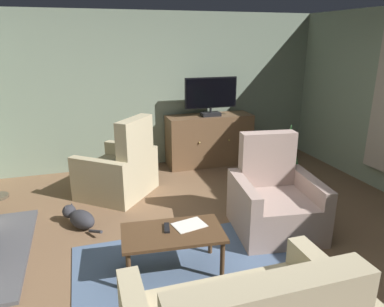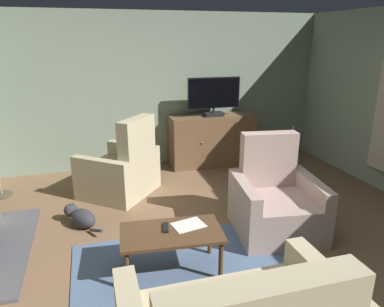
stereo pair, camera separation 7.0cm
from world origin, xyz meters
name	(u,v)px [view 1 (the left image)]	position (x,y,z in m)	size (l,w,h in m)	color
ground_plane	(223,255)	(0.00, 0.00, -0.02)	(6.32, 6.65, 0.04)	brown
wall_back	(158,91)	(0.00, 3.08, 1.29)	(6.32, 0.10, 2.59)	gray
rug_central	(205,275)	(-0.30, -0.28, 0.01)	(2.43, 1.73, 0.01)	slate
tv_cabinet	(209,141)	(0.83, 2.73, 0.42)	(1.49, 0.53, 0.89)	#4A3523
television	(211,96)	(0.83, 2.67, 1.23)	(0.91, 0.20, 0.65)	black
coffee_table	(173,236)	(-0.57, -0.13, 0.38)	(1.00, 0.62, 0.44)	#4C331E
tv_remote	(167,228)	(-0.61, -0.06, 0.45)	(0.17, 0.05, 0.02)	black
folded_newspaper	(189,225)	(-0.39, -0.06, 0.44)	(0.30, 0.22, 0.01)	silver
armchair_facing_sofa	(120,171)	(-0.84, 1.86, 0.35)	(1.27, 1.28, 1.14)	tan
armchair_beside_cabinet	(274,203)	(0.76, 0.32, 0.34)	(1.04, 1.03, 1.11)	#A3897F
potted_plant_on_hearth_side	(289,156)	(1.41, 1.10, 0.59)	(0.35, 0.35, 1.05)	beige
cat	(80,218)	(-1.42, 1.05, 0.12)	(0.45, 0.63, 0.24)	#2D2D33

